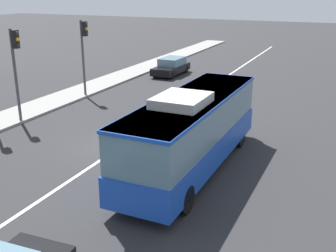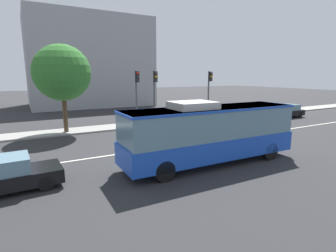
{
  "view_description": "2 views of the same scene",
  "coord_description": "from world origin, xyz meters",
  "px_view_note": "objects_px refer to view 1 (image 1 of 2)",
  "views": [
    {
      "loc": [
        -16.16,
        -9.57,
        7.28
      ],
      "look_at": [
        -3.26,
        -3.81,
        2.5
      ],
      "focal_mm": 44.1,
      "sensor_mm": 36.0,
      "label": 1
    },
    {
      "loc": [
        -9.91,
        -15.02,
        4.77
      ],
      "look_at": [
        -2.83,
        -2.1,
        1.91
      ],
      "focal_mm": 27.94,
      "sensor_mm": 36.0,
      "label": 2
    }
  ],
  "objects_px": {
    "traffic_light_mid_block": "(16,60)",
    "traffic_light_far_corner": "(84,45)",
    "transit_bus": "(193,128)",
    "sedan_black": "(171,66)"
  },
  "relations": [
    {
      "from": "transit_bus",
      "to": "sedan_black",
      "type": "distance_m",
      "value": 19.71
    },
    {
      "from": "transit_bus",
      "to": "sedan_black",
      "type": "bearing_deg",
      "value": 26.93
    },
    {
      "from": "traffic_light_mid_block",
      "to": "traffic_light_far_corner",
      "type": "distance_m",
      "value": 6.32
    },
    {
      "from": "sedan_black",
      "to": "transit_bus",
      "type": "bearing_deg",
      "value": 27.29
    },
    {
      "from": "traffic_light_mid_block",
      "to": "traffic_light_far_corner",
      "type": "height_order",
      "value": "same"
    },
    {
      "from": "transit_bus",
      "to": "traffic_light_far_corner",
      "type": "bearing_deg",
      "value": 53.7
    },
    {
      "from": "sedan_black",
      "to": "traffic_light_mid_block",
      "type": "xyz_separation_m",
      "value": [
        -15.68,
        2.29,
        2.84
      ]
    },
    {
      "from": "transit_bus",
      "to": "traffic_light_mid_block",
      "type": "xyz_separation_m",
      "value": [
        1.98,
        10.96,
        1.75
      ]
    },
    {
      "from": "sedan_black",
      "to": "traffic_light_mid_block",
      "type": "height_order",
      "value": "traffic_light_mid_block"
    },
    {
      "from": "transit_bus",
      "to": "traffic_light_mid_block",
      "type": "distance_m",
      "value": 11.27
    }
  ]
}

